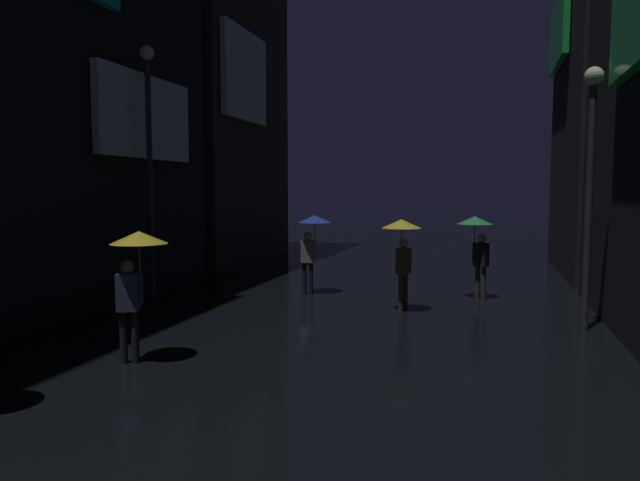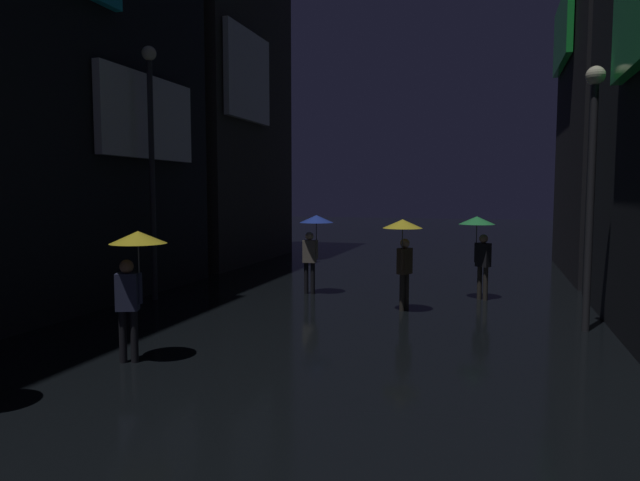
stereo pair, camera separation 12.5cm
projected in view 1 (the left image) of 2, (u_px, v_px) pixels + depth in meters
pedestrian_foreground_right_blue at (312, 232)px, 15.21m from camera, size 0.90×0.90×2.12m
pedestrian_near_crossing_yellow at (135, 260)px, 9.05m from camera, size 0.90×0.90×2.12m
pedestrian_foreground_left_green at (477, 234)px, 14.46m from camera, size 0.90×0.90×2.12m
pedestrian_far_right_yellow at (402, 239)px, 12.99m from camera, size 0.90×0.90×2.12m
streetlamp_left_far at (149, 146)px, 14.15m from camera, size 0.36×0.36×6.32m
streetlamp_right_far at (590, 166)px, 11.03m from camera, size 0.36×0.36×5.13m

